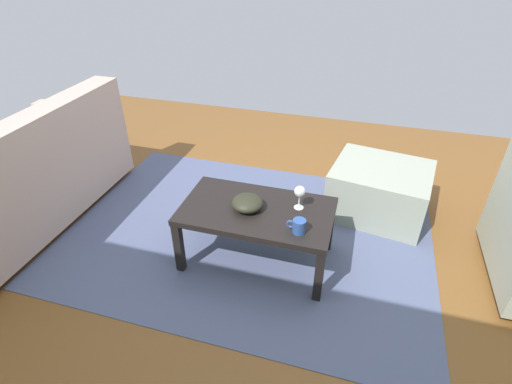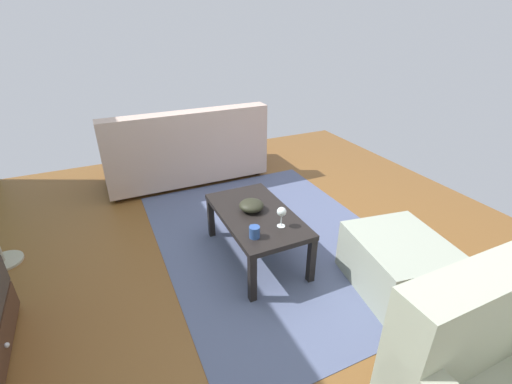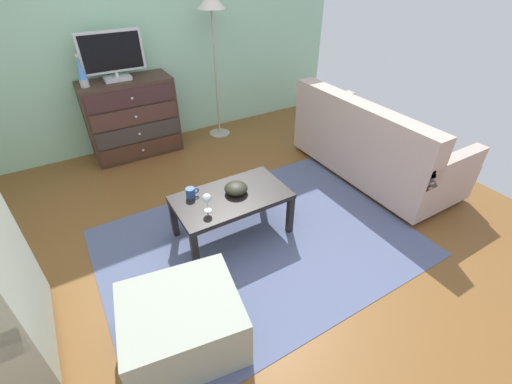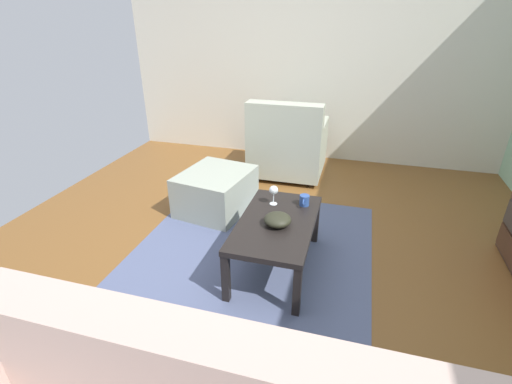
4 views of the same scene
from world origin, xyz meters
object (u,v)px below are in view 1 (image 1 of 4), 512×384
Objects in this scene: coffee_table at (257,215)px; mug at (299,226)px; bowl_decorative at (247,203)px; ottoman at (379,191)px; wine_glass at (300,192)px; couch_large at (15,186)px.

coffee_table is 8.33× the size of mug.
bowl_decorative is 1.16m from ottoman.
wine_glass reaches higher than ottoman.
couch_large is at bearing 19.56° from ottoman.
bowl_decorative is (0.35, -0.13, 0.00)m from mug.
coffee_table is 0.31m from wine_glass.
coffee_table is 6.05× the size of wine_glass.
couch_large is at bearing -0.92° from mug.
ottoman is (-2.52, -0.90, -0.14)m from couch_large.
bowl_decorative reaches higher than coffee_table.
wine_glass is 0.81× the size of bowl_decorative.
ottoman is at bearing -135.39° from bowl_decorative.
wine_glass is at bearing 54.07° from ottoman.
wine_glass reaches higher than bowl_decorative.
coffee_table is 1.09m from ottoman.
coffee_table is 0.11m from bowl_decorative.
couch_large is (1.77, 0.12, -0.02)m from coffee_table.
couch_large is (2.02, 0.20, -0.19)m from wine_glass.
mug is 2.07m from couch_large.
mug is 0.06× the size of couch_large.
couch_large is at bearing 5.75° from wine_glass.
coffee_table is 1.36× the size of ottoman.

